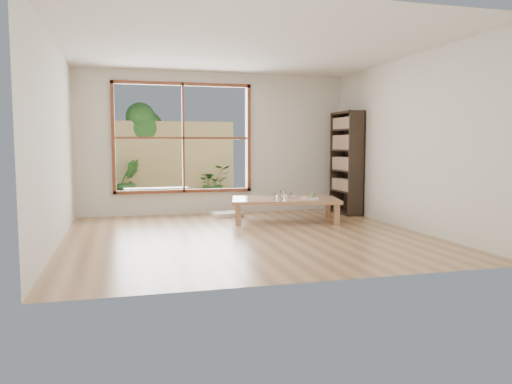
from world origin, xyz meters
TOP-DOWN VIEW (x-y plane):
  - ground at (0.00, 0.00)m, footprint 5.00×5.00m
  - low_table at (0.93, 1.12)m, footprint 1.93×1.35m
  - floor_cushion at (0.10, 2.00)m, footprint 0.55×0.55m
  - bookshelf at (2.33, 1.73)m, footprint 0.30×0.85m
  - glass_tall at (0.86, 1.05)m, footprint 0.08×0.08m
  - glass_mid at (1.07, 1.14)m, footprint 0.06×0.06m
  - glass_short at (0.98, 1.29)m, footprint 0.07×0.07m
  - glass_small at (0.78, 1.19)m, footprint 0.06×0.06m
  - food_tray at (1.30, 0.93)m, footprint 0.36×0.30m
  - deck at (-0.60, 3.56)m, footprint 2.80×2.00m
  - garden_bench at (-1.04, 3.30)m, footprint 1.27×0.41m
  - bamboo_fence at (-0.60, 4.56)m, footprint 2.80×0.06m
  - shrub_right at (0.31, 4.37)m, footprint 0.85×0.78m
  - shrub_left at (-1.58, 4.27)m, footprint 0.64×0.58m
  - garden_tree at (-1.28, 4.86)m, footprint 1.04×0.85m

SIDE VIEW (x-z plane):
  - ground at x=0.00m, z-range 0.00..0.00m
  - deck at x=-0.60m, z-range -0.03..0.03m
  - floor_cushion at x=0.10m, z-range 0.00..0.07m
  - low_table at x=0.93m, z-range 0.15..0.53m
  - garden_bench at x=-1.04m, z-range 0.16..0.56m
  - food_tray at x=1.30m, z-range 0.36..0.45m
  - glass_small at x=0.78m, z-range 0.38..0.46m
  - shrub_right at x=0.31m, z-range 0.03..0.82m
  - glass_short at x=0.98m, z-range 0.38..0.47m
  - glass_mid at x=1.07m, z-range 0.38..0.48m
  - glass_tall at x=0.86m, z-range 0.38..0.53m
  - shrub_left at x=-1.58m, z-range 0.03..0.97m
  - bamboo_fence at x=-0.60m, z-range 0.00..1.80m
  - bookshelf at x=2.33m, z-range 0.00..1.88m
  - garden_tree at x=-1.28m, z-range 0.52..2.74m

